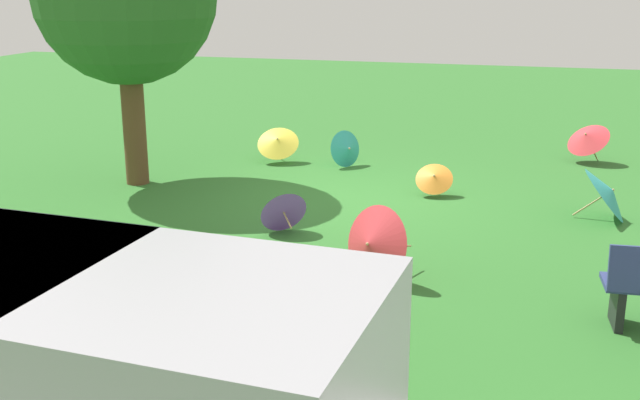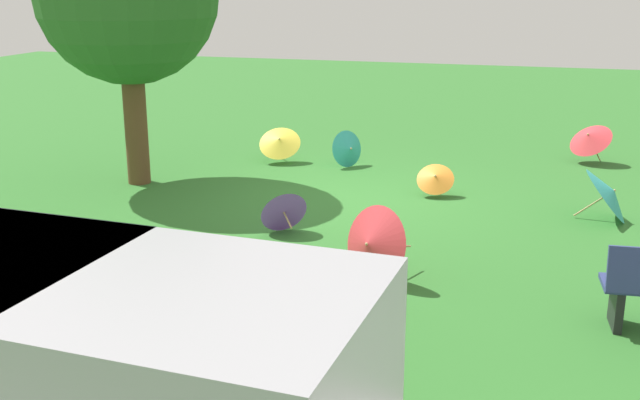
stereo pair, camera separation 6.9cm
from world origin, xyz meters
name	(u,v)px [view 1 (the left image)]	position (x,y,z in m)	size (l,w,h in m)	color
ground	(339,200)	(0.00, 0.00, 0.00)	(40.00, 40.00, 0.00)	#2D6B28
van_dark	(24,347)	(0.35, 7.13, 0.91)	(4.70, 2.33, 1.53)	#99999E
parasol_teal_0	(609,193)	(-3.92, -0.05, 0.40)	(0.81, 0.93, 0.80)	tan
parasol_yellow_0	(278,141)	(1.72, -2.06, 0.41)	(0.89, 0.82, 0.71)	tan
parasol_orange_0	(434,177)	(-1.38, -0.59, 0.31)	(0.61, 0.55, 0.54)	tan
parasol_red_1	(372,244)	(-1.21, 3.15, 0.45)	(0.96, 0.96, 0.90)	tan
parasol_purple_0	(282,210)	(0.33, 1.75, 0.32)	(0.74, 0.69, 0.64)	tan
parasol_red_2	(587,137)	(-3.77, -3.63, 0.49)	(1.06, 1.05, 0.81)	tan
parasol_teal_1	(347,149)	(0.41, -2.12, 0.34)	(0.67, 0.69, 0.68)	tan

